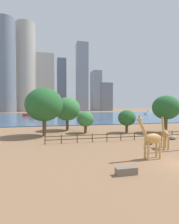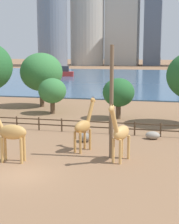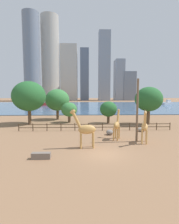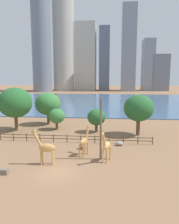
% 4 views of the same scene
% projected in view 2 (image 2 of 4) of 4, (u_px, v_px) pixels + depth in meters
% --- Properties ---
extents(ground_plane, '(400.00, 400.00, 0.00)m').
position_uv_depth(ground_plane, '(137.00, 78.00, 98.43)').
color(ground_plane, '#8C6647').
extents(harbor_water, '(180.00, 86.00, 0.20)m').
position_uv_depth(harbor_water, '(136.00, 78.00, 95.53)').
color(harbor_water, '#3D6084').
rests_on(harbor_water, ground).
extents(giraffe_tall, '(1.43, 2.90, 4.43)m').
position_uv_depth(giraffe_tall, '(120.00, 133.00, 24.04)').
color(giraffe_tall, tan).
rests_on(giraffe_tall, ground).
extents(giraffe_companion, '(1.49, 2.72, 4.23)m').
position_uv_depth(giraffe_companion, '(84.00, 126.00, 26.69)').
color(giraffe_companion, '#C18C47').
rests_on(giraffe_companion, ground).
extents(giraffe_young, '(3.06, 0.94, 4.64)m').
position_uv_depth(giraffe_young, '(10.00, 132.00, 23.99)').
color(giraffe_young, tan).
rests_on(giraffe_young, ground).
extents(utility_pole, '(0.28, 0.28, 8.19)m').
position_uv_depth(utility_pole, '(111.00, 103.00, 24.53)').
color(utility_pole, brown).
rests_on(utility_pole, ground).
extents(boulder_near_fence, '(1.07, 1.06, 0.79)m').
position_uv_depth(boulder_near_fence, '(85.00, 137.00, 29.61)').
color(boulder_near_fence, gray).
rests_on(boulder_near_fence, ground).
extents(boulder_by_pole, '(1.28, 0.92, 0.69)m').
position_uv_depth(boulder_by_pole, '(153.00, 135.00, 30.52)').
color(boulder_by_pole, gray).
rests_on(boulder_by_pole, ground).
extents(enclosure_fence, '(26.12, 0.14, 1.30)m').
position_uv_depth(enclosure_fence, '(73.00, 124.00, 33.08)').
color(enclosure_fence, '#4C3826').
rests_on(enclosure_fence, ground).
extents(tree_center_broad, '(3.45, 3.45, 4.44)m').
position_uv_depth(tree_center_broad, '(52.00, 91.00, 42.35)').
color(tree_center_broad, brown).
rests_on(tree_center_broad, ground).
extents(tree_right_tall, '(5.86, 5.86, 7.48)m').
position_uv_depth(tree_right_tall, '(41.00, 72.00, 47.35)').
color(tree_right_tall, brown).
rests_on(tree_right_tall, ground).
extents(tree_left_small, '(3.63, 3.63, 4.70)m').
position_uv_depth(tree_left_small, '(119.00, 93.00, 39.11)').
color(tree_left_small, brown).
rests_on(tree_left_small, ground).
extents(boat_ferry, '(7.16, 3.60, 3.01)m').
position_uv_depth(boat_ferry, '(63.00, 73.00, 102.11)').
color(boat_ferry, '#B22D28').
rests_on(boat_ferry, harbor_water).
extents(skyline_tower_glass, '(8.67, 14.61, 52.64)m').
position_uv_depth(skyline_tower_glass, '(154.00, 14.00, 178.21)').
color(skyline_tower_glass, slate).
rests_on(skyline_tower_glass, ground).
extents(skyline_block_left, '(16.68, 16.00, 55.85)m').
position_uv_depth(skyline_block_left, '(123.00, 12.00, 180.16)').
color(skyline_block_left, '#B7B2A8').
rests_on(skyline_block_left, ground).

